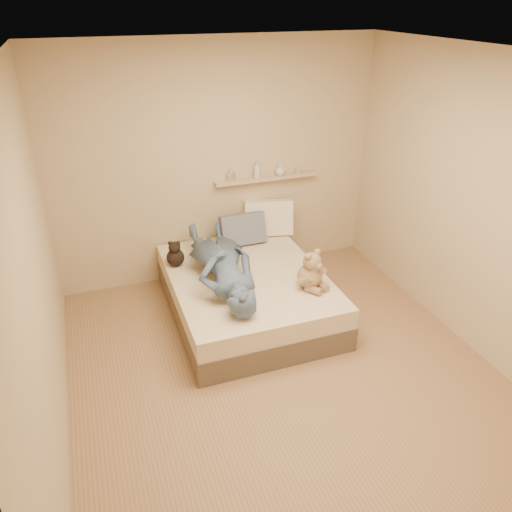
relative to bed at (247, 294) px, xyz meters
name	(u,v)px	position (x,y,z in m)	size (l,w,h in m)	color
room	(284,236)	(0.00, -0.93, 1.08)	(3.80, 3.80, 3.80)	#946C4C
bed	(247,294)	(0.00, 0.00, 0.00)	(1.50, 1.90, 0.45)	brown
game_console	(240,296)	(-0.25, -0.57, 0.36)	(0.17, 0.11, 0.05)	#ABAFB2
teddy_bear	(311,273)	(0.50, -0.44, 0.39)	(0.32, 0.33, 0.40)	#A17C58
dark_plush	(175,255)	(-0.63, 0.42, 0.35)	(0.18, 0.18, 0.28)	black
pillow_cream	(269,218)	(0.55, 0.83, 0.43)	(0.55, 0.16, 0.40)	beige
pillow_grey	(243,229)	(0.19, 0.69, 0.40)	(0.50, 0.14, 0.34)	slate
person	(222,264)	(-0.26, -0.03, 0.41)	(0.57, 1.55, 0.37)	#4C5C77
wall_shelf	(267,178)	(0.55, 0.91, 0.88)	(1.20, 0.12, 0.03)	tan
shelf_bottles	(265,171)	(0.53, 0.91, 0.97)	(0.88, 0.11, 0.19)	silver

